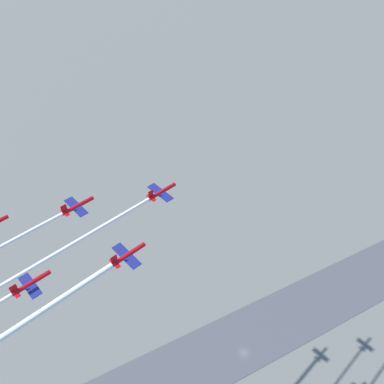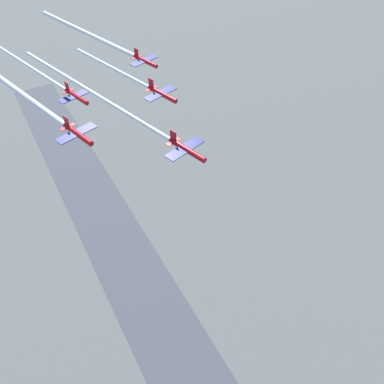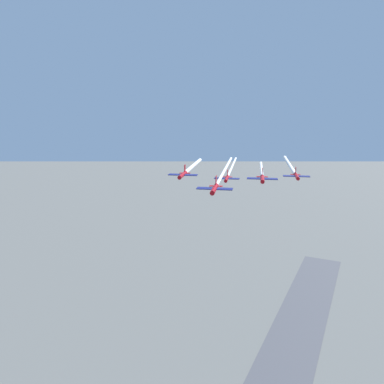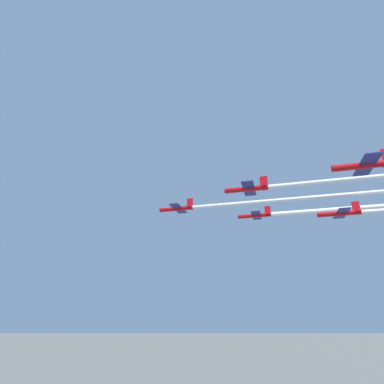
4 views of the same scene
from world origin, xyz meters
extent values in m
plane|color=#60605B|center=(0.00, 0.00, 0.00)|extent=(3000.00, 3000.00, 0.00)
cube|color=#47474C|center=(-4.19, -34.13, 0.10)|extent=(51.73, 523.69, 0.20)
cylinder|color=#B20C14|center=(-4.19, -34.13, 113.62)|extent=(3.75, 8.59, 1.06)
cube|color=navy|center=(-4.01, -34.68, 113.62)|extent=(8.43, 4.76, 0.17)
cube|color=#B20C14|center=(-3.07, -37.52, 114.95)|extent=(0.62, 1.51, 2.13)
cube|color=#B20C14|center=(-3.07, -37.52, 113.62)|extent=(3.27, 1.98, 0.12)
cylinder|color=#B20C14|center=(-8.67, -55.07, 112.98)|extent=(3.75, 8.59, 1.06)
cube|color=navy|center=(-8.49, -55.62, 112.98)|extent=(8.43, 4.76, 0.17)
cube|color=#B20C14|center=(-7.55, -58.46, 114.31)|extent=(0.62, 1.51, 2.13)
cube|color=#B20C14|center=(-7.55, -58.46, 112.98)|extent=(3.27, 1.98, 0.12)
cylinder|color=#B20C14|center=(11.93, -48.22, 113.43)|extent=(3.75, 8.59, 1.06)
cube|color=navy|center=(12.11, -48.77, 113.43)|extent=(8.43, 4.76, 0.17)
cube|color=#B20C14|center=(13.05, -51.61, 114.75)|extent=(0.62, 1.51, 2.13)
cube|color=#B20C14|center=(13.05, -51.61, 113.43)|extent=(3.27, 1.98, 0.12)
cylinder|color=#B20C14|center=(7.45, -69.15, 109.48)|extent=(3.75, 8.59, 1.06)
cube|color=navy|center=(7.63, -69.70, 109.48)|extent=(8.43, 4.76, 0.17)
cube|color=#B20C14|center=(8.58, -72.54, 110.81)|extent=(0.62, 1.51, 2.13)
cube|color=#B20C14|center=(8.58, -72.54, 109.48)|extent=(3.27, 1.98, 0.12)
cylinder|color=white|center=(5.55, -63.45, 113.62)|extent=(17.53, 50.65, 0.82)
cylinder|color=white|center=(-2.83, -72.65, 112.98)|extent=(9.72, 27.18, 0.81)
cylinder|color=white|center=(17.91, -66.20, 113.43)|extent=(10.32, 28.08, 1.17)
camera|label=1|loc=(65.02, -57.18, 178.08)|focal=35.00mm
camera|label=2|loc=(19.71, 13.55, 155.49)|focal=35.00mm
camera|label=3|loc=(-38.16, 40.50, 130.59)|focal=35.00mm
camera|label=4|loc=(-61.55, -77.34, 91.19)|focal=28.00mm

